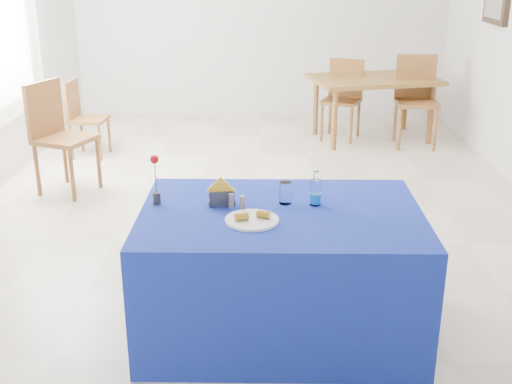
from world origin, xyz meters
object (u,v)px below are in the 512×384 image
(water_bottle, at_px, (315,193))
(blue_table, at_px, (280,271))
(oak_table, at_px, (374,84))
(chair_win_a, at_px, (56,129))
(chair_bg_right, at_px, (416,94))
(plate, at_px, (252,220))
(chair_bg_left, at_px, (343,93))
(chair_win_b, at_px, (81,113))

(water_bottle, bearing_deg, blue_table, -152.57)
(oak_table, distance_m, chair_win_a, 3.74)
(blue_table, distance_m, water_bottle, 0.50)
(oak_table, bearing_deg, chair_win_a, -149.76)
(chair_bg_right, distance_m, chair_win_a, 4.06)
(plate, height_order, chair_bg_right, chair_bg_right)
(chair_bg_left, distance_m, chair_bg_right, 0.86)
(chair_bg_left, bearing_deg, oak_table, 8.11)
(water_bottle, height_order, oak_table, water_bottle)
(chair_bg_left, relative_size, chair_win_b, 1.12)
(chair_bg_left, bearing_deg, chair_win_a, -124.68)
(chair_bg_right, relative_size, chair_win_b, 1.24)
(chair_win_b, bearing_deg, blue_table, -144.00)
(blue_table, relative_size, water_bottle, 7.44)
(water_bottle, height_order, chair_win_b, water_bottle)
(blue_table, relative_size, chair_bg_right, 1.54)
(chair_bg_right, distance_m, chair_win_b, 3.82)
(chair_win_b, bearing_deg, chair_win_a, -170.89)
(oak_table, bearing_deg, chair_bg_right, -24.89)
(plate, distance_m, water_bottle, 0.45)
(chair_win_a, bearing_deg, oak_table, -37.66)
(water_bottle, height_order, chair_bg_left, water_bottle)
(water_bottle, distance_m, chair_win_a, 3.20)
(oak_table, bearing_deg, blue_table, -105.66)
(oak_table, distance_m, chair_bg_left, 0.38)
(plate, xyz_separation_m, chair_win_a, (-1.87, 2.54, -0.17))
(plate, distance_m, blue_table, 0.45)
(water_bottle, height_order, chair_bg_right, chair_bg_right)
(plate, relative_size, blue_table, 0.18)
(blue_table, relative_size, oak_table, 0.98)
(blue_table, height_order, chair_win_b, chair_win_b)
(blue_table, xyz_separation_m, chair_bg_left, (0.85, 4.35, 0.17))
(plate, relative_size, chair_bg_left, 0.31)
(plate, xyz_separation_m, oak_table, (1.36, 4.42, -0.09))
(chair_bg_left, bearing_deg, blue_table, -79.98)
(plate, distance_m, chair_win_b, 4.17)
(chair_bg_left, bearing_deg, chair_bg_right, 1.09)
(plate, xyz_separation_m, chair_win_b, (-1.96, 3.67, -0.28))
(chair_bg_right, height_order, chair_win_b, chair_bg_right)
(blue_table, bearing_deg, chair_bg_right, 67.75)
(chair_bg_right, xyz_separation_m, chair_win_b, (-3.78, -0.54, -0.11))
(plate, height_order, oak_table, plate)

